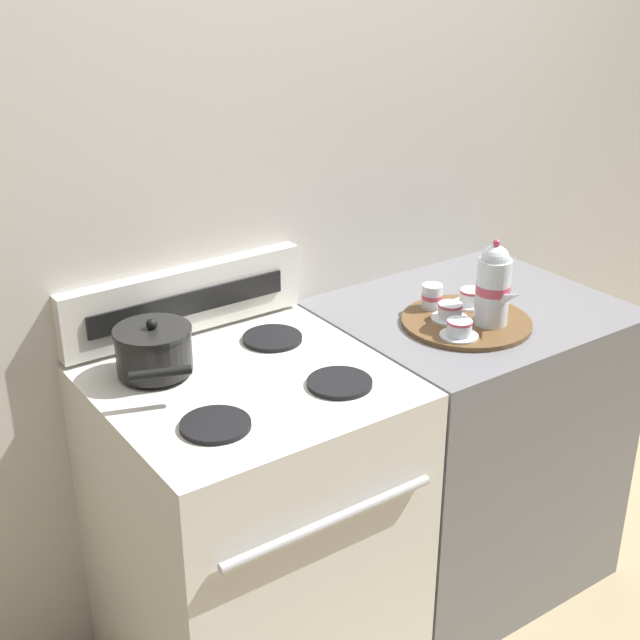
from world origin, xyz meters
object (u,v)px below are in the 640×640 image
(serving_tray, at_px, (466,322))
(teacup_front, at_px, (472,298))
(saucepan, at_px, (154,350))
(teacup_left, at_px, (450,312))
(teapot, at_px, (494,285))
(stove, at_px, (253,532))
(creamer_jug, at_px, (432,296))
(teacup_right, at_px, (459,329))

(serving_tray, xyz_separation_m, teacup_front, (0.08, 0.07, 0.03))
(serving_tray, distance_m, teacup_front, 0.11)
(saucepan, height_order, teacup_left, saucepan)
(teacup_left, bearing_deg, saucepan, 166.66)
(teapot, bearing_deg, teacup_front, 69.66)
(saucepan, relative_size, teapot, 1.17)
(stove, relative_size, saucepan, 3.27)
(teacup_front, height_order, creamer_jug, creamer_jug)
(stove, relative_size, serving_tray, 2.59)
(teacup_left, xyz_separation_m, teacup_front, (0.12, 0.04, 0.00))
(creamer_jug, bearing_deg, teacup_front, -26.72)
(serving_tray, bearing_deg, teapot, -55.82)
(stove, bearing_deg, teacup_right, -13.44)
(serving_tray, bearing_deg, teacup_right, -143.40)
(teacup_right, height_order, creamer_jug, creamer_jug)
(creamer_jug, bearing_deg, saucepan, 173.05)
(saucepan, height_order, serving_tray, saucepan)
(stove, xyz_separation_m, creamer_jug, (0.64, 0.05, 0.51))
(saucepan, height_order, teacup_right, saucepan)
(teacup_front, bearing_deg, stove, 179.81)
(serving_tray, xyz_separation_m, teacup_left, (-0.04, 0.03, 0.03))
(teacup_front, distance_m, creamer_jug, 0.12)
(saucepan, distance_m, serving_tray, 0.87)
(serving_tray, relative_size, creamer_jug, 5.18)
(saucepan, xyz_separation_m, creamer_jug, (0.81, -0.10, -0.02))
(serving_tray, bearing_deg, creamer_jug, 101.48)
(saucepan, bearing_deg, teacup_left, -13.34)
(teacup_front, relative_size, creamer_jug, 1.49)
(serving_tray, relative_size, teacup_right, 3.47)
(teapot, bearing_deg, teacup_right, -173.74)
(stove, relative_size, teacup_front, 8.99)
(serving_tray, distance_m, creamer_jug, 0.13)
(teacup_left, distance_m, teacup_right, 0.11)
(teacup_left, xyz_separation_m, creamer_jug, (0.01, 0.09, 0.01))
(serving_tray, height_order, teapot, teapot)
(saucepan, bearing_deg, teacup_front, -9.42)
(serving_tray, bearing_deg, teacup_left, 142.85)
(serving_tray, xyz_separation_m, creamer_jug, (-0.02, 0.12, 0.04))
(stove, distance_m, teapot, 0.92)
(teacup_right, xyz_separation_m, teacup_front, (0.17, 0.13, 0.00))
(serving_tray, xyz_separation_m, teacup_right, (-0.09, -0.07, 0.03))
(teacup_left, height_order, creamer_jug, creamer_jug)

